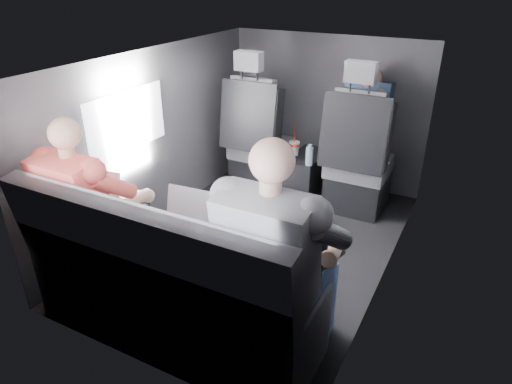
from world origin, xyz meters
The scene contains 20 objects.
floor centered at (0.00, 0.00, 0.00)m, with size 2.60×2.60×0.00m, color black.
ceiling centered at (0.00, 0.00, 1.35)m, with size 2.60×2.60×0.00m, color #B2B2AD.
panel_left centered at (-0.90, 0.00, 0.68)m, with size 0.02×2.60×1.35m, color #56565B.
panel_right centered at (0.90, 0.00, 0.68)m, with size 0.02×2.60×1.35m, color #56565B.
panel_front centered at (0.00, 1.30, 0.68)m, with size 1.80×0.02×1.35m, color #56565B.
panel_back centered at (0.00, -1.30, 0.68)m, with size 1.80×0.02×1.35m, color #56565B.
side_window centered at (-0.88, -0.30, 0.90)m, with size 0.02×0.75×0.42m, color white.
seatbelt centered at (0.45, 0.67, 0.80)m, with size 0.05×0.01×0.65m, color black.
front_seat_left centered at (-0.45, 0.84, 0.40)m, with size 0.52×0.58×1.26m.
front_seat_right centered at (0.45, 0.84, 0.40)m, with size 0.52×0.58×1.26m.
center_console centered at (0.00, 0.88, 0.20)m, with size 0.24×0.48×0.41m.
rear_bench centered at (0.00, -1.06, 0.31)m, with size 1.60×0.57×0.92m.
soda_cup centered at (-0.10, 0.82, 0.47)m, with size 0.09×0.09×0.27m.
water_bottle centered at (0.09, 0.68, 0.48)m, with size 0.06×0.06×0.17m.
laptop_white centered at (-0.61, -0.81, 0.63)m, with size 0.35×0.34×0.24m.
laptop_silver centered at (0.04, -0.76, 0.63)m, with size 0.35×0.32×0.24m.
laptop_black centered at (0.65, -0.81, 0.63)m, with size 0.35×0.34×0.22m.
passenger_rear_left centered at (-0.57, -0.97, 0.61)m, with size 0.47×0.60×1.18m.
passenger_rear_right centered at (0.59, -0.97, 0.64)m, with size 0.53×0.64×1.26m.
passenger_front_right centered at (0.42, 1.10, 0.74)m, with size 0.37×0.37×0.71m.
Camera 1 is at (1.30, -2.57, 1.85)m, focal length 32.00 mm.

